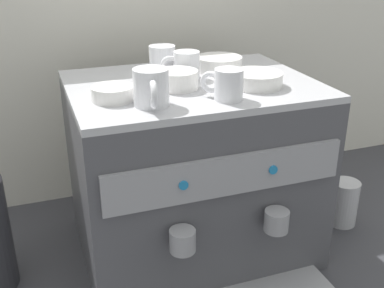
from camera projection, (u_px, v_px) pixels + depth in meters
ground_plane at (192, 243)px, 1.32m from camera, size 4.00×4.00×0.00m
tiled_backsplash_wall at (149, 50)px, 1.48m from camera, size 2.80×0.03×0.92m
espresso_machine at (193, 170)px, 1.23m from camera, size 0.59×0.55×0.47m
ceramic_cup_0 at (186, 65)px, 1.16m from camera, size 0.10×0.06×0.07m
ceramic_cup_1 at (227, 84)px, 1.01m from camera, size 0.08×0.08×0.07m
ceramic_cup_2 at (162, 59)px, 1.20m from camera, size 0.07×0.10×0.07m
ceramic_cup_3 at (151, 88)px, 0.96m from camera, size 0.07×0.12×0.08m
ceramic_bowl_0 at (177, 80)px, 1.08m from camera, size 0.10×0.10×0.04m
ceramic_bowl_1 at (257, 80)px, 1.10m from camera, size 0.12×0.12×0.03m
ceramic_bowl_2 at (219, 64)px, 1.23m from camera, size 0.12×0.12×0.04m
ceramic_bowl_3 at (113, 94)px, 1.01m from camera, size 0.09×0.09×0.03m
milk_pitcher at (344, 203)px, 1.39m from camera, size 0.08×0.08×0.14m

